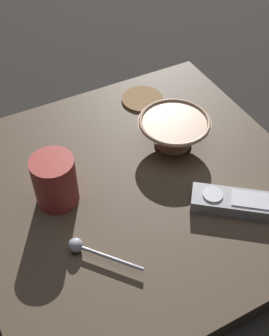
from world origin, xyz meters
TOP-DOWN VIEW (x-y plane):
  - ground_plane at (0.00, 0.00)m, footprint 6.00×6.00m
  - table at (0.00, 0.00)m, footprint 0.62×0.61m
  - cereal_bowl at (0.12, 0.06)m, footprint 0.15×0.15m
  - coffee_mug at (-0.15, 0.03)m, footprint 0.08×0.10m
  - teaspoon at (-0.15, -0.10)m, footprint 0.09×0.11m
  - tv_remote_near at (0.13, -0.14)m, footprint 0.16×0.14m
  - drink_coaster at (0.13, 0.22)m, footprint 0.10×0.10m

SIDE VIEW (x-z plane):
  - ground_plane at x=0.00m, z-range 0.00..0.00m
  - table at x=0.00m, z-range 0.00..0.04m
  - drink_coaster at x=0.13m, z-range 0.04..0.05m
  - teaspoon at x=-0.15m, z-range 0.04..0.07m
  - tv_remote_near at x=0.13m, z-range 0.04..0.07m
  - cereal_bowl at x=0.12m, z-range 0.05..0.11m
  - coffee_mug at x=-0.15m, z-range 0.04..0.14m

